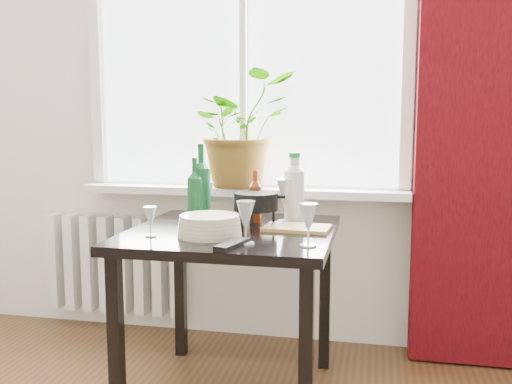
% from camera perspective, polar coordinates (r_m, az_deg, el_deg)
% --- Properties ---
extents(window, '(1.72, 0.08, 1.62)m').
position_cam_1_polar(window, '(3.06, -1.15, 14.83)').
color(window, white).
rests_on(window, ground).
extents(windowsill, '(1.72, 0.20, 0.04)m').
position_cam_1_polar(windowsill, '(3.00, -1.42, 0.13)').
color(windowsill, silver).
rests_on(windowsill, ground).
extents(curtain, '(0.50, 0.12, 2.56)m').
position_cam_1_polar(curtain, '(2.89, 20.80, 8.74)').
color(curtain, '#390509').
rests_on(curtain, ground).
extents(radiator, '(0.80, 0.10, 0.55)m').
position_cam_1_polar(radiator, '(3.36, -13.90, -7.01)').
color(radiator, white).
rests_on(radiator, ground).
extents(table, '(0.85, 0.85, 0.74)m').
position_cam_1_polar(table, '(2.43, -2.41, -5.87)').
color(table, black).
rests_on(table, ground).
extents(potted_plant, '(0.72, 0.71, 0.60)m').
position_cam_1_polar(potted_plant, '(2.99, -1.60, 6.28)').
color(potted_plant, '#2E7F22').
rests_on(potted_plant, windowsill).
extents(wine_bottle_left, '(0.09, 0.09, 0.30)m').
position_cam_1_polar(wine_bottle_left, '(2.55, -6.12, 0.22)').
color(wine_bottle_left, '#0D461C').
rests_on(wine_bottle_left, table).
extents(wine_bottle_right, '(0.08, 0.08, 0.36)m').
position_cam_1_polar(wine_bottle_right, '(2.58, -5.49, 1.03)').
color(wine_bottle_right, '#0C431F').
rests_on(wine_bottle_right, table).
extents(bottle_amber, '(0.07, 0.07, 0.24)m').
position_cam_1_polar(bottle_amber, '(2.55, -0.07, -0.43)').
color(bottle_amber, maroon).
rests_on(bottle_amber, table).
extents(cleaning_bottle, '(0.10, 0.10, 0.32)m').
position_cam_1_polar(cleaning_bottle, '(2.56, 3.87, 0.57)').
color(cleaning_bottle, silver).
rests_on(cleaning_bottle, table).
extents(wineglass_front_right, '(0.09, 0.09, 0.17)m').
position_cam_1_polar(wineglass_front_right, '(2.12, -1.03, -3.03)').
color(wineglass_front_right, '#B5BCC3').
rests_on(wineglass_front_right, table).
extents(wineglass_far_right, '(0.08, 0.08, 0.16)m').
position_cam_1_polar(wineglass_far_right, '(2.09, 5.25, -3.24)').
color(wineglass_far_right, silver).
rests_on(wineglass_far_right, table).
extents(wineglass_back_center, '(0.10, 0.10, 0.20)m').
position_cam_1_polar(wineglass_back_center, '(2.56, 2.97, -0.79)').
color(wineglass_back_center, silver).
rests_on(wineglass_back_center, table).
extents(wineglass_back_left, '(0.09, 0.09, 0.16)m').
position_cam_1_polar(wineglass_back_left, '(2.77, -4.90, -0.61)').
color(wineglass_back_left, silver).
rests_on(wineglass_back_left, table).
extents(wineglass_front_left, '(0.05, 0.05, 0.12)m').
position_cam_1_polar(wineglass_front_left, '(2.29, -10.51, -2.90)').
color(wineglass_front_left, silver).
rests_on(wineglass_front_left, table).
extents(plate_stack, '(0.27, 0.27, 0.08)m').
position_cam_1_polar(plate_stack, '(2.27, -4.66, -3.39)').
color(plate_stack, beige).
rests_on(plate_stack, table).
extents(fondue_pot, '(0.28, 0.26, 0.15)m').
position_cam_1_polar(fondue_pot, '(2.46, -0.01, -1.76)').
color(fondue_pot, black).
rests_on(fondue_pot, table).
extents(tv_remote, '(0.10, 0.19, 0.02)m').
position_cam_1_polar(tv_remote, '(2.08, -2.40, -5.28)').
color(tv_remote, black).
rests_on(tv_remote, table).
extents(cutting_board, '(0.28, 0.19, 0.01)m').
position_cam_1_polar(cutting_board, '(2.41, 4.12, -3.59)').
color(cutting_board, tan).
rests_on(cutting_board, table).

